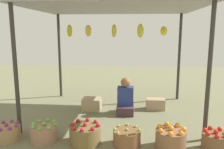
% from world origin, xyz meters
% --- Properties ---
extents(ground_plane, '(14.00, 14.00, 0.00)m').
position_xyz_m(ground_plane, '(0.00, 0.00, 0.00)').
color(ground_plane, '#747354').
extents(market_stall_structure, '(3.42, 2.66, 2.23)m').
position_xyz_m(market_stall_structure, '(0.00, 0.01, 2.07)').
color(market_stall_structure, '#38332D').
rests_on(market_stall_structure, ground).
extents(vendor_person, '(0.36, 0.44, 0.78)m').
position_xyz_m(vendor_person, '(0.24, -0.02, 0.30)').
color(vendor_person, '#452E3C').
rests_on(vendor_person, ground).
extents(basket_purple_onions, '(0.42, 0.42, 0.29)m').
position_xyz_m(basket_purple_onions, '(-1.64, -1.46, 0.12)').
color(basket_purple_onions, '#A78156').
rests_on(basket_purple_onions, ground).
extents(basket_green_apples, '(0.44, 0.44, 0.32)m').
position_xyz_m(basket_green_apples, '(-1.02, -1.43, 0.14)').
color(basket_green_apples, '#A6775E').
rests_on(basket_green_apples, ground).
extents(basket_red_apples, '(0.49, 0.49, 0.34)m').
position_xyz_m(basket_red_apples, '(-0.35, -1.46, 0.15)').
color(basket_red_apples, brown).
rests_on(basket_red_apples, ground).
extents(basket_limes, '(0.43, 0.43, 0.28)m').
position_xyz_m(basket_limes, '(0.31, -1.48, 0.12)').
color(basket_limes, brown).
rests_on(basket_limes, ground).
extents(basket_oranges, '(0.46, 0.46, 0.35)m').
position_xyz_m(basket_oranges, '(0.97, -1.50, 0.15)').
color(basket_oranges, brown).
rests_on(basket_oranges, ground).
extents(basket_red_tomatoes, '(0.38, 0.38, 0.33)m').
position_xyz_m(basket_red_tomatoes, '(1.61, -1.52, 0.14)').
color(basket_red_tomatoes, brown).
rests_on(basket_red_tomatoes, ground).
extents(wooden_crate_near_vendor, '(0.40, 0.35, 0.27)m').
position_xyz_m(wooden_crate_near_vendor, '(-0.52, 0.12, 0.13)').
color(wooden_crate_near_vendor, tan).
rests_on(wooden_crate_near_vendor, ground).
extents(wooden_crate_stacked_rear, '(0.41, 0.25, 0.24)m').
position_xyz_m(wooden_crate_stacked_rear, '(0.91, 0.29, 0.12)').
color(wooden_crate_stacked_rear, tan).
rests_on(wooden_crate_stacked_rear, ground).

